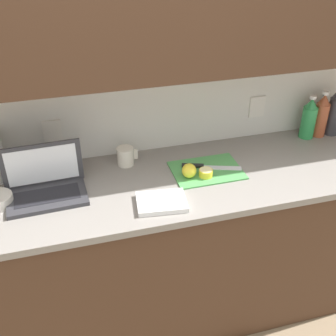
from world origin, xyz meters
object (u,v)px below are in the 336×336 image
object	(u,v)px
bottle_green_soda	(309,119)
cutting_board	(207,170)
bottle_oil_tall	(321,116)
measuring_cup	(126,156)
knife	(201,166)
lemon_whole_beside	(189,171)
bottle_water_clear	(335,112)
lemon_half_cut	(206,173)
laptop	(45,184)

from	to	relation	value
bottle_green_soda	cutting_board	bearing A→B (deg)	-164.09
bottle_oil_tall	measuring_cup	xyz separation A→B (m)	(-1.13, -0.02, -0.08)
knife	lemon_whole_beside	distance (m)	0.11
cutting_board	bottle_water_clear	world-z (taller)	bottle_water_clear
knife	lemon_half_cut	bearing A→B (deg)	-73.56
cutting_board	bottle_water_clear	size ratio (longest dim) A/B	1.15
lemon_whole_beside	bottle_oil_tall	size ratio (longest dim) A/B	0.26
laptop	cutting_board	world-z (taller)	laptop
lemon_whole_beside	bottle_green_soda	bearing A→B (deg)	16.38
measuring_cup	bottle_oil_tall	bearing A→B (deg)	0.89
laptop	bottle_oil_tall	world-z (taller)	bottle_oil_tall
lemon_whole_beside	measuring_cup	distance (m)	0.34
cutting_board	lemon_whole_beside	xyz separation A→B (m)	(-0.11, -0.04, 0.04)
laptop	measuring_cup	world-z (taller)	laptop
laptop	bottle_oil_tall	xyz separation A→B (m)	(1.53, 0.18, 0.07)
bottle_green_soda	bottle_water_clear	bearing A→B (deg)	0.00
cutting_board	measuring_cup	distance (m)	0.42
bottle_green_soda	bottle_oil_tall	size ratio (longest dim) A/B	0.94
knife	measuring_cup	bearing A→B (deg)	176.24
lemon_half_cut	bottle_oil_tall	size ratio (longest dim) A/B	0.25
knife	measuring_cup	world-z (taller)	measuring_cup
bottle_green_soda	measuring_cup	world-z (taller)	bottle_green_soda
cutting_board	knife	world-z (taller)	knife
lemon_whole_beside	bottle_water_clear	xyz separation A→B (m)	(0.94, 0.23, 0.09)
lemon_half_cut	measuring_cup	xyz separation A→B (m)	(-0.35, 0.23, 0.02)
cutting_board	laptop	bearing A→B (deg)	178.78
bottle_green_soda	bottle_water_clear	distance (m)	0.16
bottle_water_clear	measuring_cup	xyz separation A→B (m)	(-1.21, -0.02, -0.09)
knife	lemon_whole_beside	xyz separation A→B (m)	(-0.08, -0.06, 0.03)
lemon_half_cut	measuring_cup	world-z (taller)	measuring_cup
bottle_water_clear	bottle_oil_tall	bearing A→B (deg)	-180.00
cutting_board	lemon_whole_beside	size ratio (longest dim) A/B	4.86
laptop	knife	bearing A→B (deg)	-1.42
knife	bottle_oil_tall	xyz separation A→B (m)	(0.77, 0.16, 0.11)
bottle_green_soda	bottle_water_clear	size ratio (longest dim) A/B	0.84
laptop	measuring_cup	size ratio (longest dim) A/B	3.43
bottle_green_soda	bottle_oil_tall	distance (m)	0.08
lemon_whole_beside	bottle_oil_tall	distance (m)	0.89
knife	lemon_half_cut	xyz separation A→B (m)	(-0.00, -0.08, 0.01)
lemon_whole_beside	bottle_water_clear	world-z (taller)	bottle_water_clear
lemon_half_cut	bottle_green_soda	xyz separation A→B (m)	(0.70, 0.24, 0.09)
laptop	cutting_board	xyz separation A→B (m)	(0.78, -0.02, -0.05)
laptop	lemon_half_cut	bearing A→B (deg)	-7.34
knife	lemon_half_cut	world-z (taller)	lemon_half_cut
bottle_green_soda	bottle_water_clear	xyz separation A→B (m)	(0.16, 0.00, 0.02)
bottle_water_clear	measuring_cup	bearing A→B (deg)	-179.17
lemon_half_cut	measuring_cup	distance (m)	0.42
knife	bottle_green_soda	bearing A→B (deg)	32.10
measuring_cup	lemon_half_cut	bearing A→B (deg)	-32.57
cutting_board	knife	size ratio (longest dim) A/B	1.18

